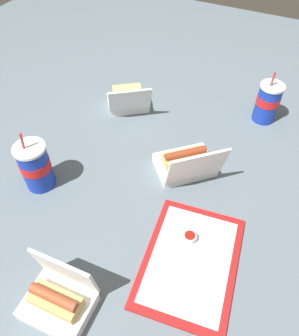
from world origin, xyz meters
TOP-DOWN VIEW (x-y plane):
  - ground_plane at (0.00, 0.00)m, footprint 3.20×3.20m
  - food_tray at (0.21, 0.20)m, footprint 0.40×0.31m
  - ketchup_cup at (0.15, 0.17)m, footprint 0.04×0.04m
  - napkin_stack at (0.23, 0.17)m, footprint 0.10×0.10m
  - plastic_fork at (0.19, 0.26)m, footprint 0.11×0.05m
  - clamshell_hotdog_right at (0.47, -0.06)m, footprint 0.15×0.18m
  - clamshell_sandwich_center at (-0.35, -0.31)m, footprint 0.24×0.24m
  - clamshell_hotdog_corner at (-0.11, 0.06)m, footprint 0.27×0.27m
  - soda_cup_center at (0.16, -0.37)m, footprint 0.10×0.10m
  - soda_cup_corner at (-0.53, 0.24)m, footprint 0.10×0.10m

SIDE VIEW (x-z plane):
  - ground_plane at x=0.00m, z-range 0.00..0.00m
  - food_tray at x=0.21m, z-range 0.00..0.01m
  - napkin_stack at x=0.23m, z-range 0.01..0.02m
  - plastic_fork at x=0.19m, z-range 0.01..0.02m
  - ketchup_cup at x=0.15m, z-range 0.01..0.04m
  - clamshell_hotdog_right at x=0.47m, z-range -0.04..0.13m
  - clamshell_hotdog_corner at x=-0.11m, z-range -0.05..0.13m
  - clamshell_sandwich_center at x=-0.35m, z-range -0.03..0.12m
  - soda_cup_corner at x=-0.53m, z-range -0.03..0.20m
  - soda_cup_center at x=0.16m, z-range -0.03..0.21m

